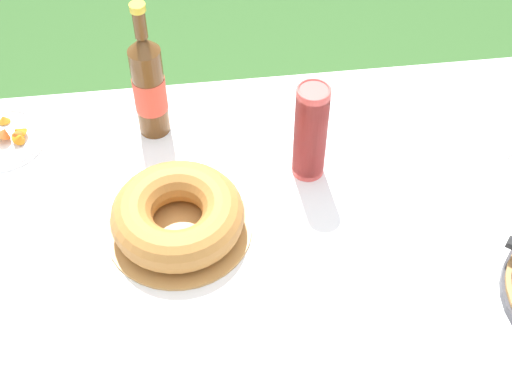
{
  "coord_description": "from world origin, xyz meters",
  "views": [
    {
      "loc": [
        -0.15,
        -0.85,
        1.91
      ],
      "look_at": [
        -0.02,
        0.12,
        0.79
      ],
      "focal_mm": 50.0,
      "sensor_mm": 36.0,
      "label": 1
    }
  ],
  "objects_px": {
    "bundt_cake": "(178,216)",
    "snack_plate_near": "(3,138)",
    "cup_stack": "(311,132)",
    "cider_bottle_amber": "(149,86)"
  },
  "relations": [
    {
      "from": "bundt_cake",
      "to": "snack_plate_near",
      "type": "height_order",
      "value": "bundt_cake"
    },
    {
      "from": "cup_stack",
      "to": "cider_bottle_amber",
      "type": "relative_size",
      "value": 0.69
    },
    {
      "from": "bundt_cake",
      "to": "snack_plate_near",
      "type": "xyz_separation_m",
      "value": [
        -0.4,
        0.32,
        -0.03
      ]
    },
    {
      "from": "snack_plate_near",
      "to": "cider_bottle_amber",
      "type": "bearing_deg",
      "value": -0.06
    },
    {
      "from": "cup_stack",
      "to": "cider_bottle_amber",
      "type": "bearing_deg",
      "value": 152.06
    },
    {
      "from": "snack_plate_near",
      "to": "cup_stack",
      "type": "bearing_deg",
      "value": -14.55
    },
    {
      "from": "cup_stack",
      "to": "cider_bottle_amber",
      "type": "distance_m",
      "value": 0.38
    },
    {
      "from": "cup_stack",
      "to": "snack_plate_near",
      "type": "distance_m",
      "value": 0.73
    },
    {
      "from": "bundt_cake",
      "to": "cider_bottle_amber",
      "type": "bearing_deg",
      "value": 97.42
    },
    {
      "from": "cider_bottle_amber",
      "to": "snack_plate_near",
      "type": "height_order",
      "value": "cider_bottle_amber"
    }
  ]
}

